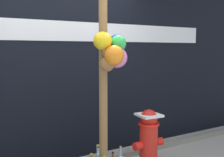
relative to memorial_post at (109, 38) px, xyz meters
name	(u,v)px	position (x,y,z in m)	size (l,w,h in m)	color
building_wall	(59,42)	(-0.16, 1.11, -0.02)	(10.00, 0.21, 3.42)	black
memorial_post	(109,38)	(0.00, 0.00, 0.00)	(0.50, 0.40, 3.05)	olive
fire_hydrant	(149,137)	(0.74, 0.19, -1.32)	(0.47, 0.32, 0.80)	red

